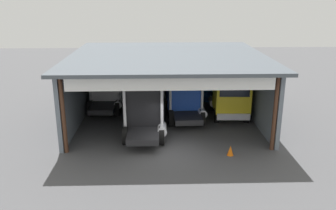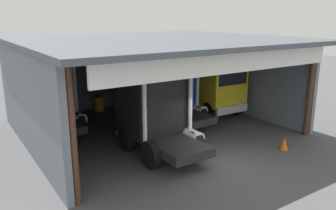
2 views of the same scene
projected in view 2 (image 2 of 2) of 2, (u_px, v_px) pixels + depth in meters
ground_plane at (220, 162)px, 13.76m from camera, size 80.00×80.00×0.00m
workshop_shed at (144, 63)px, 17.80m from camera, size 12.81×12.08×4.73m
truck_white_left_bay at (49, 93)px, 17.16m from camera, size 2.50×4.68×3.79m
truck_black_center_bay at (155, 108)px, 14.50m from camera, size 2.60×4.48×3.74m
truck_blue_yard_outside at (168, 89)px, 18.45m from camera, size 2.68×4.69×3.66m
truck_yellow_center_right_bay at (214, 87)px, 20.12m from camera, size 2.55×5.37×3.29m
oil_drum at (99, 104)px, 21.20m from camera, size 0.58×0.58×0.91m
tool_cart at (161, 95)px, 23.35m from camera, size 0.90×0.60×1.00m
traffic_cone at (284, 144)px, 15.03m from camera, size 0.36×0.36×0.56m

